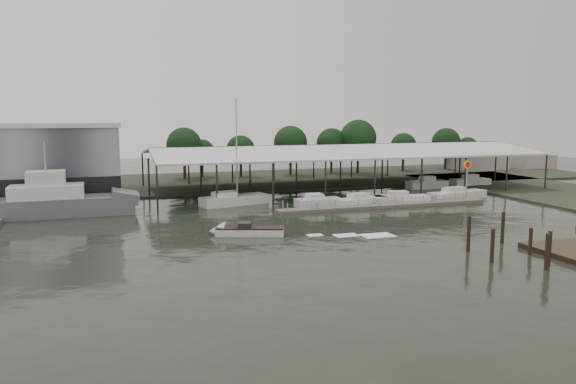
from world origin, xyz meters
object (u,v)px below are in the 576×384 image
object	(u,v)px
shell_fuel_sign	(467,173)
grey_trawler	(58,202)
speedboat_underway	(244,231)
white_sailboat	(233,200)

from	to	relation	value
shell_fuel_sign	grey_trawler	world-z (taller)	grey_trawler
shell_fuel_sign	grey_trawler	size ratio (longest dim) A/B	0.32
shell_fuel_sign	speedboat_underway	size ratio (longest dim) A/B	0.32
shell_fuel_sign	grey_trawler	xyz separation A→B (m)	(-50.07, 6.88, -2.35)
white_sailboat	speedboat_underway	size ratio (longest dim) A/B	0.78
grey_trawler	white_sailboat	size ratio (longest dim) A/B	1.29
speedboat_underway	shell_fuel_sign	bearing A→B (deg)	-142.95
white_sailboat	shell_fuel_sign	bearing A→B (deg)	-29.53
grey_trawler	white_sailboat	xyz separation A→B (m)	(20.65, 0.98, -0.92)
shell_fuel_sign	speedboat_underway	world-z (taller)	shell_fuel_sign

